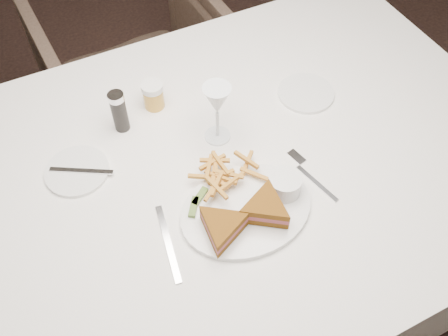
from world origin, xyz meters
name	(u,v)px	position (x,y,z in m)	size (l,w,h in m)	color
table	(218,238)	(0.23, 0.32, 0.38)	(1.65, 1.10, 0.75)	white
chair_far	(138,69)	(0.20, 1.19, 0.36)	(0.70, 0.66, 0.72)	#48372C
table_setting	(227,173)	(0.24, 0.26, 0.79)	(0.82, 0.59, 0.18)	white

